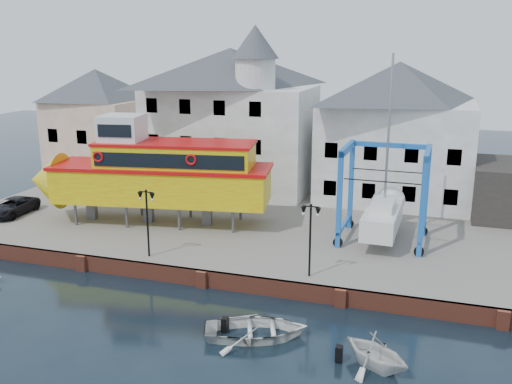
% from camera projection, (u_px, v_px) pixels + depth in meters
% --- Properties ---
extents(ground, '(140.00, 140.00, 0.00)m').
position_uv_depth(ground, '(202.00, 287.00, 32.81)').
color(ground, black).
rests_on(ground, ground).
extents(hardstanding, '(44.00, 22.00, 1.00)m').
position_uv_depth(hardstanding, '(260.00, 223.00, 42.80)').
color(hardstanding, '#6B645C').
rests_on(hardstanding, ground).
extents(quay_wall, '(44.00, 0.47, 1.00)m').
position_uv_depth(quay_wall, '(203.00, 278.00, 32.77)').
color(quay_wall, brown).
rests_on(quay_wall, ground).
extents(building_pink, '(8.00, 7.00, 10.30)m').
position_uv_depth(building_pink, '(99.00, 125.00, 53.15)').
color(building_pink, '#C7A490').
rests_on(building_pink, hardstanding).
extents(building_white_main, '(14.00, 8.30, 14.00)m').
position_uv_depth(building_white_main, '(232.00, 118.00, 49.31)').
color(building_white_main, '#B8B9B1').
rests_on(building_white_main, hardstanding).
extents(building_white_right, '(12.00, 8.00, 11.20)m').
position_uv_depth(building_white_right, '(396.00, 133.00, 45.93)').
color(building_white_right, '#B8B9B1').
rests_on(building_white_right, hardstanding).
extents(lamp_post_left, '(1.12, 0.32, 4.20)m').
position_uv_depth(lamp_post_left, '(147.00, 206.00, 34.03)').
color(lamp_post_left, black).
rests_on(lamp_post_left, hardstanding).
extents(lamp_post_right, '(1.12, 0.32, 4.20)m').
position_uv_depth(lamp_post_right, '(311.00, 222.00, 31.06)').
color(lamp_post_right, black).
rests_on(lamp_post_right, hardstanding).
extents(tour_boat, '(18.21, 7.05, 7.73)m').
position_uv_depth(tour_boat, '(147.00, 173.00, 40.58)').
color(tour_boat, '#59595E').
rests_on(tour_boat, hardstanding).
extents(travel_lift, '(5.72, 8.01, 12.04)m').
position_uv_depth(travel_lift, '(385.00, 209.00, 37.61)').
color(travel_lift, '#1A5AB4').
rests_on(travel_lift, hardstanding).
extents(van, '(2.34, 4.64, 1.26)m').
position_uv_depth(van, '(12.00, 207.00, 43.02)').
color(van, black).
rests_on(van, hardstanding).
extents(motorboat_b, '(5.86, 5.02, 1.02)m').
position_uv_depth(motorboat_b, '(256.00, 337.00, 27.26)').
color(motorboat_b, silver).
rests_on(motorboat_b, ground).
extents(motorboat_c, '(4.30, 4.16, 1.74)m').
position_uv_depth(motorboat_c, '(375.00, 368.00, 24.69)').
color(motorboat_c, silver).
rests_on(motorboat_c, ground).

